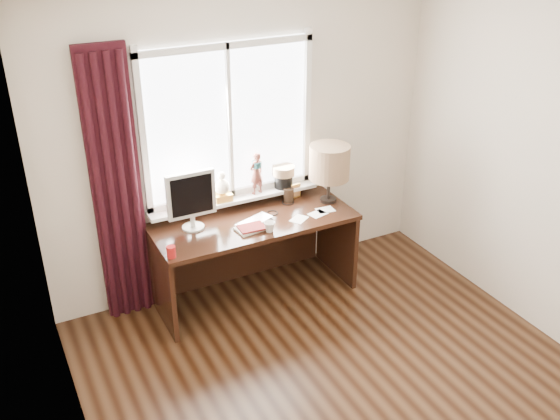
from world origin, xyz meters
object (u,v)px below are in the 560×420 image
laptop (254,221)px  red_cup (171,252)px  mug (269,226)px  desk (250,240)px  table_lamp (329,163)px  monitor (191,197)px

laptop → red_cup: red_cup is taller
mug → desk: 0.45m
mug → table_lamp: table_lamp is taller
red_cup → desk: bearing=24.2°
desk → mug: bearing=-85.7°
red_cup → monitor: monitor is taller
laptop → table_lamp: bearing=-14.7°
table_lamp → monitor: bearing=176.6°
laptop → table_lamp: size_ratio=0.62×
mug → monitor: monitor is taller
laptop → desk: 0.30m
mug → desk: size_ratio=0.05×
desk → laptop: bearing=-97.5°
laptop → red_cup: 0.81m
monitor → table_lamp: (1.23, -0.07, 0.09)m
table_lamp → laptop: bearing=-174.5°
mug → red_cup: 0.83m
red_cup → desk: (0.80, 0.36, -0.29)m
desk → monitor: monitor is taller
monitor → table_lamp: table_lamp is taller
laptop → desk: (0.02, 0.15, -0.26)m
red_cup → monitor: bearing=49.7°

